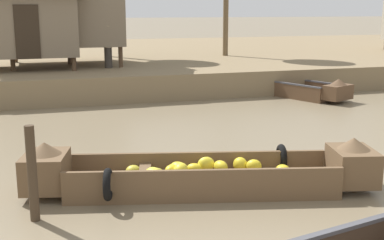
{
  "coord_description": "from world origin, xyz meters",
  "views": [
    {
      "loc": [
        -1.8,
        -3.01,
        3.07
      ],
      "look_at": [
        1.18,
        6.7,
        0.83
      ],
      "focal_mm": 47.65,
      "sensor_mm": 36.0,
      "label": 1
    }
  ],
  "objects_px": {
    "banana_boat": "(202,174)",
    "vendor_person": "(108,43)",
    "stilt_house_mid_left": "(27,22)",
    "mooring_post": "(32,174)",
    "fishing_skiff_distant": "(285,87)",
    "stilt_house_mid_right": "(63,6)"
  },
  "relations": [
    {
      "from": "banana_boat",
      "to": "vendor_person",
      "type": "height_order",
      "value": "vendor_person"
    },
    {
      "from": "banana_boat",
      "to": "fishing_skiff_distant",
      "type": "bearing_deg",
      "value": 55.08
    },
    {
      "from": "stilt_house_mid_right",
      "to": "mooring_post",
      "type": "xyz_separation_m",
      "value": [
        -1.28,
        -12.98,
        -2.41
      ]
    },
    {
      "from": "fishing_skiff_distant",
      "to": "mooring_post",
      "type": "bearing_deg",
      "value": -134.08
    },
    {
      "from": "fishing_skiff_distant",
      "to": "stilt_house_mid_right",
      "type": "xyz_separation_m",
      "value": [
        -7.44,
        3.98,
        2.85
      ]
    },
    {
      "from": "stilt_house_mid_left",
      "to": "vendor_person",
      "type": "height_order",
      "value": "stilt_house_mid_left"
    },
    {
      "from": "banana_boat",
      "to": "stilt_house_mid_right",
      "type": "xyz_separation_m",
      "value": [
        -1.46,
        12.55,
        2.8
      ]
    },
    {
      "from": "banana_boat",
      "to": "stilt_house_mid_left",
      "type": "height_order",
      "value": "stilt_house_mid_left"
    },
    {
      "from": "stilt_house_mid_right",
      "to": "vendor_person",
      "type": "height_order",
      "value": "stilt_house_mid_right"
    },
    {
      "from": "banana_boat",
      "to": "stilt_house_mid_left",
      "type": "bearing_deg",
      "value": 103.53
    },
    {
      "from": "banana_boat",
      "to": "vendor_person",
      "type": "distance_m",
      "value": 11.15
    },
    {
      "from": "banana_boat",
      "to": "mooring_post",
      "type": "bearing_deg",
      "value": -171.07
    },
    {
      "from": "stilt_house_mid_right",
      "to": "stilt_house_mid_left",
      "type": "bearing_deg",
      "value": -144.68
    },
    {
      "from": "stilt_house_mid_left",
      "to": "mooring_post",
      "type": "relative_size",
      "value": 2.84
    },
    {
      "from": "vendor_person",
      "to": "mooring_post",
      "type": "xyz_separation_m",
      "value": [
        -2.72,
        -11.48,
        -1.1
      ]
    },
    {
      "from": "stilt_house_mid_left",
      "to": "mooring_post",
      "type": "height_order",
      "value": "stilt_house_mid_left"
    },
    {
      "from": "stilt_house_mid_right",
      "to": "mooring_post",
      "type": "relative_size",
      "value": 3.4
    },
    {
      "from": "fishing_skiff_distant",
      "to": "stilt_house_mid_left",
      "type": "distance_m",
      "value": 9.56
    },
    {
      "from": "vendor_person",
      "to": "mooring_post",
      "type": "bearing_deg",
      "value": -103.31
    },
    {
      "from": "banana_boat",
      "to": "mooring_post",
      "type": "height_order",
      "value": "mooring_post"
    },
    {
      "from": "fishing_skiff_distant",
      "to": "stilt_house_mid_left",
      "type": "height_order",
      "value": "stilt_house_mid_left"
    },
    {
      "from": "banana_boat",
      "to": "stilt_house_mid_left",
      "type": "distance_m",
      "value": 12.14
    }
  ]
}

